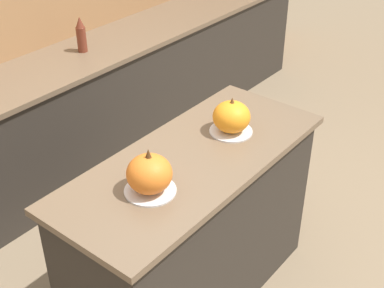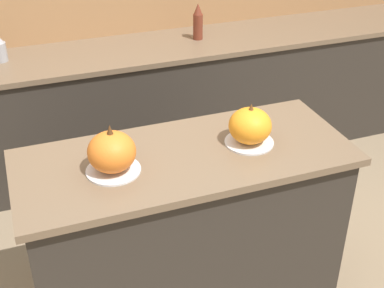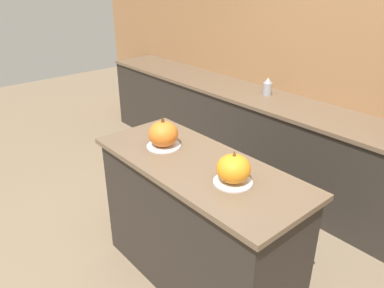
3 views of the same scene
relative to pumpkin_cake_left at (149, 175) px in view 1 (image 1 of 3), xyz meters
The scene contains 5 objects.
kitchen_island 0.65m from the pumpkin_cake_left, ahead, with size 1.49×0.62×0.95m.
back_counter 1.63m from the pumpkin_cake_left, 77.62° to the left, with size 6.00×0.60×0.90m.
pumpkin_cake_left is the anchor object (origin of this frame).
pumpkin_cake_right 0.63m from the pumpkin_cake_left, ahead, with size 0.22×0.22×0.20m.
bottle_tall 1.78m from the pumpkin_cake_left, 57.92° to the left, with size 0.07×0.07×0.25m.
Camera 1 is at (-1.66, -1.32, 2.38)m, focal length 50.00 mm.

